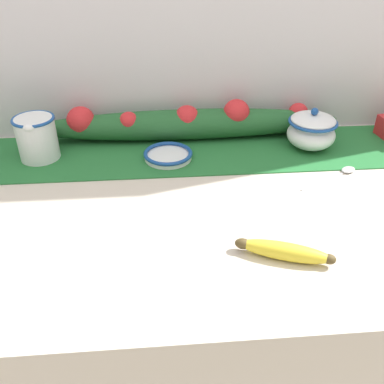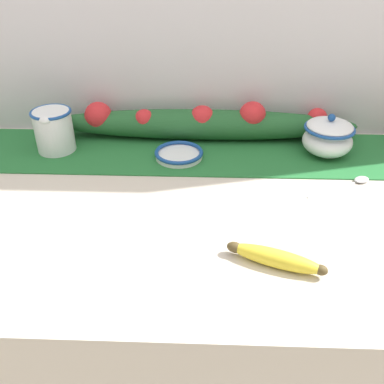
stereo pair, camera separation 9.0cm
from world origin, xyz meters
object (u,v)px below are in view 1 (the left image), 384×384
at_px(small_dish, 168,155).
at_px(sugar_bowl, 312,130).
at_px(cream_pitcher, 37,136).
at_px(spoon, 345,171).
at_px(banana, 284,251).

bearing_deg(small_dish, sugar_bowl, 4.84).
bearing_deg(cream_pitcher, spoon, -10.38).
bearing_deg(small_dish, cream_pitcher, 174.12).
xyz_separation_m(cream_pitcher, small_dish, (0.34, -0.03, -0.05)).
height_order(cream_pitcher, small_dish, cream_pitcher).
bearing_deg(sugar_bowl, banana, -113.26).
height_order(sugar_bowl, spoon, sugar_bowl).
bearing_deg(cream_pitcher, banana, -39.39).
relative_size(sugar_bowl, small_dish, 1.02).
bearing_deg(spoon, sugar_bowl, 79.93).
xyz_separation_m(sugar_bowl, spoon, (0.05, -0.14, -0.05)).
height_order(sugar_bowl, banana, sugar_bowl).
bearing_deg(spoon, banana, -156.76).
distance_m(cream_pitcher, small_dish, 0.34).
relative_size(cream_pitcher, banana, 0.70).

